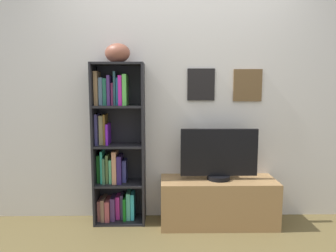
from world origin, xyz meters
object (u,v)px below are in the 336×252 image
at_px(television, 219,155).
at_px(football, 117,53).
at_px(bookshelf, 116,149).
at_px(tv_stand, 218,202).

bearing_deg(television, football, 175.77).
height_order(bookshelf, television, bookshelf).
distance_m(bookshelf, football, 0.92).
distance_m(football, television, 1.36).
xyz_separation_m(football, television, (0.96, -0.07, -0.96)).
xyz_separation_m(bookshelf, football, (0.04, -0.03, 0.92)).
bearing_deg(tv_stand, football, 175.71).
relative_size(football, television, 0.35).
bearing_deg(television, bookshelf, 174.18).
bearing_deg(tv_stand, television, 90.00).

